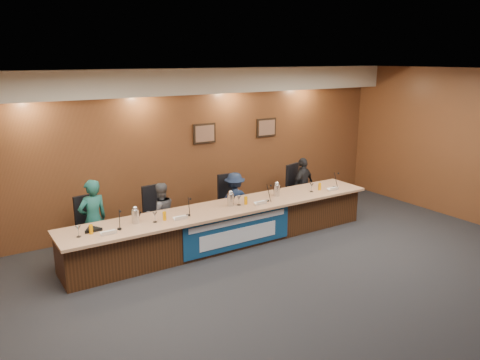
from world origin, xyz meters
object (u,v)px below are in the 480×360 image
object	(u,v)px
panelist_c	(235,201)
office_chair_d	(300,191)
banner	(239,231)
panelist_b	(161,214)
carafe_left	(135,216)
carafe_right	(277,190)
dais_body	(227,226)
office_chair_c	(232,204)
speakerphone	(92,229)
office_chair_b	(159,218)
carafe_mid	(230,200)
panelist_d	(303,186)
office_chair_a	(93,231)
panelist_a	(93,220)

from	to	relation	value
panelist_c	office_chair_d	world-z (taller)	panelist_c
banner	panelist_b	world-z (taller)	panelist_b
office_chair_d	carafe_left	world-z (taller)	carafe_left
carafe_right	dais_body	bearing A→B (deg)	-179.10
office_chair_c	office_chair_d	bearing A→B (deg)	2.06
office_chair_c	speakerphone	distance (m)	3.14
office_chair_b	office_chair_d	xyz separation A→B (m)	(3.40, 0.00, 0.00)
office_chair_c	panelist_b	bearing A→B (deg)	-174.40
dais_body	carafe_mid	size ratio (longest dim) A/B	26.07
panelist_b	carafe_mid	size ratio (longest dim) A/B	5.14
banner	panelist_d	distance (m)	2.62
panelist_d	office_chair_a	distance (m)	4.64
office_chair_a	office_chair_d	size ratio (longest dim) A/B	1.00
panelist_c	banner	bearing A→B (deg)	77.28
panelist_d	carafe_mid	size ratio (longest dim) A/B	5.50
panelist_c	office_chair_b	world-z (taller)	panelist_c
carafe_mid	banner	bearing A→B (deg)	-98.88
office_chair_a	speakerphone	bearing A→B (deg)	-111.73
dais_body	office_chair_c	distance (m)	0.97
office_chair_c	speakerphone	size ratio (longest dim) A/B	1.50
panelist_b	panelist_d	distance (m)	3.40
office_chair_a	office_chair_b	distance (m)	1.24
panelist_d	office_chair_a	bearing A→B (deg)	-19.82
office_chair_b	office_chair_d	world-z (taller)	same
panelist_d	carafe_right	world-z (taller)	panelist_d
carafe_left	speakerphone	distance (m)	0.71
panelist_b	carafe_right	xyz separation A→B (m)	(2.19, -0.64, 0.27)
office_chair_a	carafe_mid	world-z (taller)	carafe_mid
office_chair_b	carafe_left	bearing A→B (deg)	-138.81
banner	panelist_c	bearing A→B (deg)	61.59
dais_body	panelist_c	xyz separation A→B (m)	(0.58, 0.66, 0.23)
panelist_b	carafe_mid	world-z (taller)	panelist_b
panelist_c	office_chair_b	xyz separation A→B (m)	(-1.61, 0.10, -0.10)
office_chair_a	panelist_b	bearing A→B (deg)	-12.20
office_chair_c	carafe_right	distance (m)	1.01
office_chair_c	carafe_right	size ratio (longest dim) A/B	2.10
panelist_d	speakerphone	distance (m)	4.87
panelist_b	panelist_d	world-z (taller)	panelist_d
dais_body	carafe_left	distance (m)	1.82
panelist_b	panelist_c	distance (m)	1.61
panelist_d	carafe_right	bearing A→B (deg)	9.30
panelist_d	office_chair_c	xyz separation A→B (m)	(-1.79, 0.10, -0.15)
panelist_a	office_chair_a	distance (m)	0.25
speakerphone	carafe_left	bearing A→B (deg)	-2.21
speakerphone	banner	bearing A→B (deg)	-10.20
panelist_a	carafe_left	size ratio (longest dim) A/B	6.06
dais_body	carafe_right	xyz separation A→B (m)	(1.16, 0.02, 0.51)
office_chair_a	office_chair_d	world-z (taller)	same
office_chair_a	office_chair_b	size ratio (longest dim) A/B	1.00
banner	carafe_left	world-z (taller)	carafe_left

